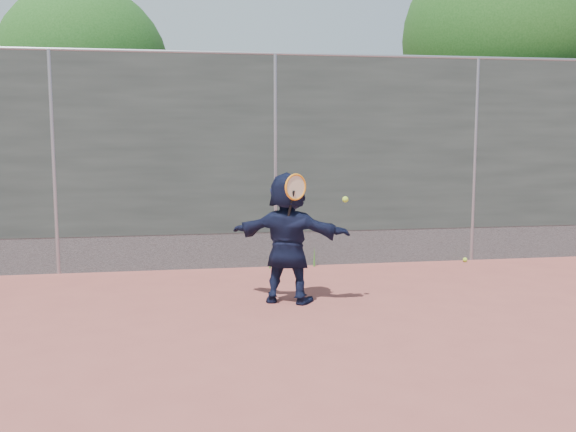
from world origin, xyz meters
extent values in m
plane|color=#9E4C42|center=(0.00, 0.00, 0.00)|extent=(80.00, 80.00, 0.00)
imported|color=black|center=(-0.14, 1.50, 0.74)|extent=(1.43, 0.94, 1.48)
sphere|color=#A6D62F|center=(2.84, 3.35, 0.03)|extent=(0.07, 0.07, 0.07)
cube|color=#38423D|center=(0.00, 3.50, 1.75)|extent=(20.00, 0.04, 2.50)
cube|color=slate|center=(0.00, 3.50, 0.25)|extent=(20.00, 0.03, 0.50)
cylinder|color=gray|center=(0.00, 3.50, 3.00)|extent=(20.00, 0.05, 0.05)
cylinder|color=gray|center=(-3.00, 3.50, 1.50)|extent=(0.06, 0.06, 3.00)
cylinder|color=gray|center=(0.00, 3.50, 1.50)|extent=(0.06, 0.06, 3.00)
cylinder|color=gray|center=(3.00, 3.50, 1.50)|extent=(0.06, 0.06, 3.00)
torus|color=orange|center=(-0.09, 1.30, 1.32)|extent=(0.27, 0.17, 0.29)
cylinder|color=beige|center=(-0.09, 1.30, 1.32)|extent=(0.22, 0.13, 0.25)
cylinder|color=black|center=(-0.14, 1.32, 1.12)|extent=(0.09, 0.13, 0.33)
sphere|color=#A6D62F|center=(0.45, 1.28, 1.18)|extent=(0.07, 0.07, 0.07)
cylinder|color=#382314|center=(4.50, 5.70, 1.30)|extent=(0.28, 0.28, 2.60)
sphere|color=#23561C|center=(4.50, 5.70, 3.59)|extent=(3.60, 3.60, 3.60)
sphere|color=#23561C|center=(5.22, 5.90, 3.23)|extent=(2.52, 2.52, 2.52)
cylinder|color=#382314|center=(-3.00, 6.50, 1.10)|extent=(0.28, 0.28, 2.20)
sphere|color=#23561C|center=(-3.00, 6.50, 3.03)|extent=(3.00, 3.00, 3.00)
sphere|color=#23561C|center=(-2.40, 6.70, 2.73)|extent=(2.10, 2.10, 2.10)
cone|color=#387226|center=(0.25, 3.38, 0.13)|extent=(0.03, 0.03, 0.26)
cone|color=#387226|center=(0.55, 3.40, 0.15)|extent=(0.03, 0.03, 0.30)
cone|color=#387226|center=(-0.10, 3.36, 0.11)|extent=(0.03, 0.03, 0.22)
camera|label=1|loc=(-1.29, -5.50, 1.88)|focal=40.00mm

